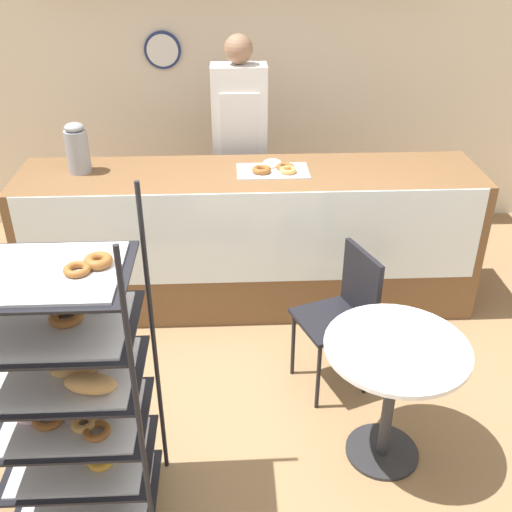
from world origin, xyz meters
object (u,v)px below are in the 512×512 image
object	(u,v)px
cafe_table	(393,374)
pastry_rack	(73,394)
person_worker	(240,146)
donut_tray_counter	(274,169)
coffee_carafe	(77,148)
cafe_chair	(346,306)

from	to	relation	value
cafe_table	pastry_rack	bearing A→B (deg)	-168.94
pastry_rack	cafe_table	bearing A→B (deg)	11.06
person_worker	cafe_table	distance (m)	2.26
person_worker	donut_tray_counter	bearing A→B (deg)	-69.83
coffee_carafe	donut_tray_counter	bearing A→B (deg)	-2.63
pastry_rack	coffee_carafe	bearing A→B (deg)	99.56
cafe_chair	coffee_carafe	size ratio (longest dim) A/B	2.64
pastry_rack	cafe_table	distance (m)	1.50
cafe_chair	donut_tray_counter	distance (m)	1.10
pastry_rack	coffee_carafe	xyz separation A→B (m)	(-0.31, 1.86, 0.43)
person_worker	pastry_rack	bearing A→B (deg)	-107.61
cafe_chair	coffee_carafe	xyz separation A→B (m)	(-1.64, 0.98, 0.63)
pastry_rack	coffee_carafe	distance (m)	1.93
pastry_rack	person_worker	world-z (taller)	person_worker
cafe_table	coffee_carafe	distance (m)	2.45
person_worker	coffee_carafe	distance (m)	1.21
cafe_table	coffee_carafe	bearing A→B (deg)	138.43
pastry_rack	coffee_carafe	size ratio (longest dim) A/B	4.77
person_worker	coffee_carafe	bearing A→B (deg)	-153.48
cafe_table	cafe_chair	world-z (taller)	cafe_chair
cafe_table	coffee_carafe	size ratio (longest dim) A/B	2.16
cafe_chair	pastry_rack	bearing A→B (deg)	-77.01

